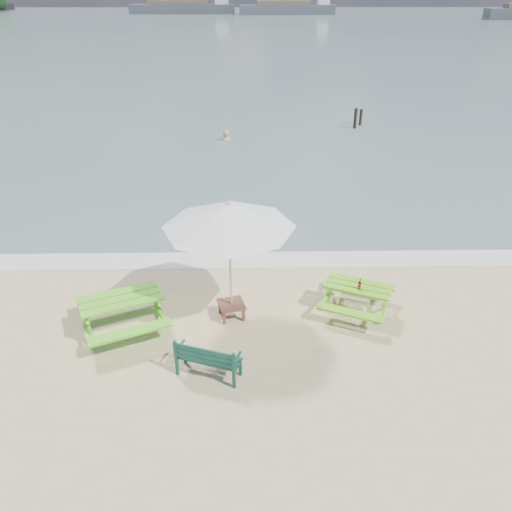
{
  "coord_description": "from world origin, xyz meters",
  "views": [
    {
      "loc": [
        0.17,
        -7.11,
        6.55
      ],
      "look_at": [
        0.36,
        3.0,
        1.0
      ],
      "focal_mm": 35.0,
      "sensor_mm": 36.0,
      "label": 1
    }
  ],
  "objects_px": {
    "picnic_table_left": "(123,314)",
    "park_bench": "(209,365)",
    "patio_umbrella": "(229,216)",
    "beer_bottle": "(360,286)",
    "swimmer": "(226,148)",
    "picnic_table_right": "(357,299)",
    "side_table": "(232,310)"
  },
  "relations": [
    {
      "from": "picnic_table_left",
      "to": "patio_umbrella",
      "type": "bearing_deg",
      "value": 10.2
    },
    {
      "from": "park_bench",
      "to": "beer_bottle",
      "type": "bearing_deg",
      "value": 30.74
    },
    {
      "from": "picnic_table_left",
      "to": "park_bench",
      "type": "xyz_separation_m",
      "value": [
        1.91,
        -1.46,
        -0.15
      ]
    },
    {
      "from": "picnic_table_right",
      "to": "picnic_table_left",
      "type": "bearing_deg",
      "value": -173.61
    },
    {
      "from": "patio_umbrella",
      "to": "beer_bottle",
      "type": "xyz_separation_m",
      "value": [
        2.8,
        0.02,
        -1.69
      ]
    },
    {
      "from": "park_bench",
      "to": "picnic_table_left",
      "type": "bearing_deg",
      "value": 142.75
    },
    {
      "from": "swimmer",
      "to": "side_table",
      "type": "bearing_deg",
      "value": -87.43
    },
    {
      "from": "patio_umbrella",
      "to": "picnic_table_right",
      "type": "bearing_deg",
      "value": 3.24
    },
    {
      "from": "side_table",
      "to": "swimmer",
      "type": "bearing_deg",
      "value": 92.57
    },
    {
      "from": "picnic_table_left",
      "to": "picnic_table_right",
      "type": "distance_m",
      "value": 5.14
    },
    {
      "from": "picnic_table_left",
      "to": "picnic_table_right",
      "type": "height_order",
      "value": "picnic_table_left"
    },
    {
      "from": "side_table",
      "to": "patio_umbrella",
      "type": "bearing_deg",
      "value": 0.0
    },
    {
      "from": "picnic_table_left",
      "to": "swimmer",
      "type": "distance_m",
      "value": 14.73
    },
    {
      "from": "patio_umbrella",
      "to": "beer_bottle",
      "type": "distance_m",
      "value": 3.27
    },
    {
      "from": "picnic_table_right",
      "to": "beer_bottle",
      "type": "bearing_deg",
      "value": -95.63
    },
    {
      "from": "picnic_table_left",
      "to": "patio_umbrella",
      "type": "height_order",
      "value": "patio_umbrella"
    },
    {
      "from": "picnic_table_left",
      "to": "park_bench",
      "type": "bearing_deg",
      "value": -37.25
    },
    {
      "from": "picnic_table_right",
      "to": "swimmer",
      "type": "bearing_deg",
      "value": 103.8
    },
    {
      "from": "picnic_table_right",
      "to": "side_table",
      "type": "distance_m",
      "value": 2.82
    },
    {
      "from": "picnic_table_right",
      "to": "beer_bottle",
      "type": "relative_size",
      "value": 7.74
    },
    {
      "from": "picnic_table_right",
      "to": "beer_bottle",
      "type": "xyz_separation_m",
      "value": [
        -0.01,
        -0.14,
        0.44
      ]
    },
    {
      "from": "side_table",
      "to": "patio_umbrella",
      "type": "height_order",
      "value": "patio_umbrella"
    },
    {
      "from": "patio_umbrella",
      "to": "picnic_table_left",
      "type": "bearing_deg",
      "value": -169.8
    },
    {
      "from": "beer_bottle",
      "to": "picnic_table_left",
      "type": "bearing_deg",
      "value": -175.12
    },
    {
      "from": "picnic_table_left",
      "to": "side_table",
      "type": "distance_m",
      "value": 2.34
    },
    {
      "from": "park_bench",
      "to": "patio_umbrella",
      "type": "xyz_separation_m",
      "value": [
        0.38,
        1.87,
        2.23
      ]
    },
    {
      "from": "park_bench",
      "to": "side_table",
      "type": "xyz_separation_m",
      "value": [
        0.38,
        1.87,
        -0.05
      ]
    },
    {
      "from": "park_bench",
      "to": "beer_bottle",
      "type": "distance_m",
      "value": 3.74
    },
    {
      "from": "patio_umbrella",
      "to": "swimmer",
      "type": "relative_size",
      "value": 1.93
    },
    {
      "from": "picnic_table_right",
      "to": "beer_bottle",
      "type": "height_order",
      "value": "beer_bottle"
    },
    {
      "from": "picnic_table_right",
      "to": "park_bench",
      "type": "bearing_deg",
      "value": -147.58
    },
    {
      "from": "picnic_table_right",
      "to": "side_table",
      "type": "height_order",
      "value": "picnic_table_right"
    }
  ]
}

